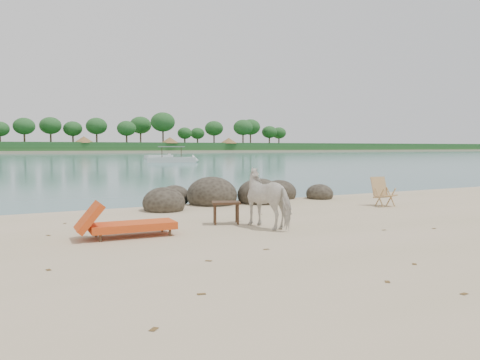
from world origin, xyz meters
The scene contains 11 objects.
water centered at (0.00, 90.00, 0.00)m, with size 400.00×400.00×0.00m, color #326563.
far_shore centered at (0.00, 170.00, 0.00)m, with size 420.00×90.00×1.40m, color tan.
far_scenery centered at (0.03, 136.70, 3.14)m, with size 420.00×18.00×9.50m.
boulders centered at (1.23, 5.73, 0.21)m, with size 6.38×2.98×1.09m.
cow centered at (0.06, 1.55, 0.62)m, with size 0.66×1.46×1.23m, color white.
side_table centered at (-0.61, 2.28, 0.24)m, with size 0.60×0.39×0.49m, color #331F14, non-canonical shape.
lounge_chair centered at (-2.77, 1.83, 0.29)m, with size 1.94×0.68×0.58m, color #DB5E19, non-canonical shape.
deck_chair centered at (4.71, 2.96, 0.41)m, with size 0.52×0.58×0.82m, color tan, non-canonical shape.
boat_mid centered at (12.80, 44.10, 1.48)m, with size 6.09×1.37×2.97m, color silver, non-canonical shape.
boat_far centered at (17.52, 63.53, 0.31)m, with size 5.30×1.19×0.62m, color silver, non-canonical shape.
dead_leaves centered at (-0.26, -0.81, 0.01)m, with size 8.93×7.58×0.00m.
Camera 1 is at (-4.99, -6.75, 1.70)m, focal length 35.00 mm.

